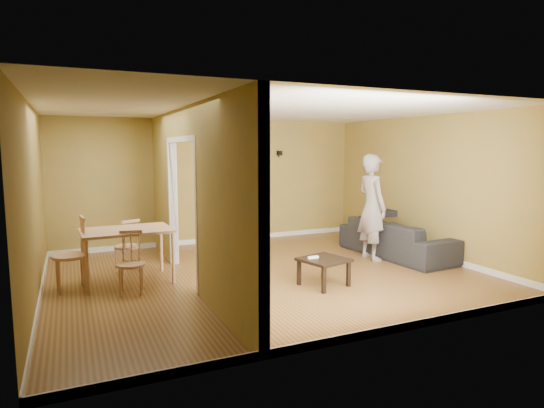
{
  "coord_description": "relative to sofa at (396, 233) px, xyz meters",
  "views": [
    {
      "loc": [
        -2.81,
        -6.53,
        2.0
      ],
      "look_at": [
        0.2,
        0.2,
        1.1
      ],
      "focal_mm": 30.0,
      "sensor_mm": 36.0,
      "label": 1
    }
  ],
  "objects": [
    {
      "name": "partition",
      "position": [
        -3.9,
        -0.12,
        0.86
      ],
      "size": [
        0.22,
        5.5,
        2.6
      ],
      "primitive_type": null,
      "color": "olive",
      "rests_on": "ground"
    },
    {
      "name": "chair_left",
      "position": [
        -5.56,
        0.24,
        0.08
      ],
      "size": [
        0.53,
        0.53,
        1.05
      ],
      "primitive_type": null,
      "rotation": [
        0.0,
        0.0,
        -1.47
      ],
      "color": "tan",
      "rests_on": "ground"
    },
    {
      "name": "paper_box_navy_a",
      "position": [
        -2.08,
        2.44,
        0.08
      ],
      "size": [
        0.41,
        0.27,
        0.21
      ],
      "primitive_type": "cube",
      "color": "navy",
      "rests_on": "bookshelf"
    },
    {
      "name": "sofa",
      "position": [
        0.0,
        0.0,
        0.0
      ],
      "size": [
        2.39,
        1.15,
        0.89
      ],
      "primitive_type": "imported",
      "rotation": [
        0.0,
        0.0,
        1.64
      ],
      "color": "black",
      "rests_on": "ground"
    },
    {
      "name": "game_controller",
      "position": [
        -2.32,
        -0.97,
        -0.02
      ],
      "size": [
        0.16,
        0.04,
        0.03
      ],
      "primitive_type": "cube",
      "color": "white",
      "rests_on": "coffee_table"
    },
    {
      "name": "room_shell",
      "position": [
        -2.7,
        -0.12,
        0.86
      ],
      "size": [
        6.5,
        6.5,
        6.5
      ],
      "color": "brown",
      "rests_on": "ground"
    },
    {
      "name": "chair_near",
      "position": [
        -4.79,
        -0.25,
        -0.01
      ],
      "size": [
        0.48,
        0.48,
        0.87
      ],
      "primitive_type": null,
      "rotation": [
        0.0,
        0.0,
        -0.22
      ],
      "color": "#D1B98B",
      "rests_on": "ground"
    },
    {
      "name": "paper_box_navy_c",
      "position": [
        -2.1,
        2.44,
        1.08
      ],
      "size": [
        0.41,
        0.27,
        0.21
      ],
      "primitive_type": "cube",
      "color": "navy",
      "rests_on": "bookshelf"
    },
    {
      "name": "coffee_table",
      "position": [
        -2.17,
        -1.04,
        -0.1
      ],
      "size": [
        0.61,
        0.61,
        0.41
      ],
      "rotation": [
        0.0,
        0.0,
        0.26
      ],
      "color": "black",
      "rests_on": "ground"
    },
    {
      "name": "bookshelf",
      "position": [
        -2.08,
        2.49,
        0.56
      ],
      "size": [
        0.84,
        0.37,
        2.0
      ],
      "color": "white",
      "rests_on": "ground"
    },
    {
      "name": "wall_speaker",
      "position": [
        -1.2,
        2.57,
        1.46
      ],
      "size": [
        0.1,
        0.1,
        0.1
      ],
      "primitive_type": "cube",
      "color": "black",
      "rests_on": "room_shell"
    },
    {
      "name": "paper_box_navy_b",
      "position": [
        -2.11,
        2.44,
        0.87
      ],
      "size": [
        0.41,
        0.27,
        0.21
      ],
      "primitive_type": "cube",
      "color": "navy",
      "rests_on": "bookshelf"
    },
    {
      "name": "chair_far",
      "position": [
        -4.7,
        0.95,
        -0.0
      ],
      "size": [
        0.51,
        0.51,
        0.88
      ],
      "primitive_type": null,
      "rotation": [
        0.0,
        0.0,
        3.48
      ],
      "color": "tan",
      "rests_on": "ground"
    },
    {
      "name": "person",
      "position": [
        -0.57,
        -0.0,
        0.68
      ],
      "size": [
        0.84,
        0.67,
        2.24
      ],
      "primitive_type": "imported",
      "rotation": [
        0.0,
        0.0,
        1.53
      ],
      "color": "slate",
      "rests_on": "ground"
    },
    {
      "name": "dining_table",
      "position": [
        -4.77,
        0.32,
        0.29
      ],
      "size": [
        1.3,
        0.86,
        0.81
      ],
      "rotation": [
        0.0,
        0.0,
        0.05
      ],
      "color": "tan",
      "rests_on": "ground"
    }
  ]
}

